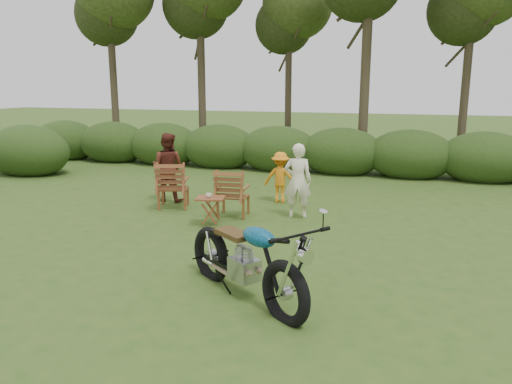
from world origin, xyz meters
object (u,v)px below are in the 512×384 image
(adult_b, at_px, (169,201))
(lawn_chair_right, at_px, (233,216))
(cup, at_px, (209,195))
(child, at_px, (280,202))
(lawn_chair_left, at_px, (174,208))
(motorcycle, at_px, (245,296))
(adult_a, at_px, (297,217))
(side_table, at_px, (211,212))

(adult_b, bearing_deg, lawn_chair_right, 155.62)
(cup, xyz_separation_m, child, (0.79, 2.32, -0.61))
(lawn_chair_left, bearing_deg, lawn_chair_right, 152.30)
(lawn_chair_right, height_order, lawn_chair_left, lawn_chair_left)
(motorcycle, xyz_separation_m, lawn_chair_right, (-1.52, 3.69, 0.00))
(cup, relative_size, adult_a, 0.07)
(lawn_chair_left, xyz_separation_m, adult_a, (2.78, 0.05, 0.00))
(motorcycle, height_order, child, motorcycle)
(lawn_chair_left, height_order, side_table, side_table)
(side_table, xyz_separation_m, child, (0.78, 2.28, -0.28))
(child, bearing_deg, lawn_chair_left, 26.93)
(motorcycle, height_order, adult_b, adult_b)
(side_table, bearing_deg, child, 71.23)
(side_table, xyz_separation_m, cup, (-0.02, -0.04, 0.33))
(lawn_chair_right, height_order, adult_b, adult_b)
(adult_b, bearing_deg, child, -166.51)
(lawn_chair_right, relative_size, adult_a, 0.65)
(motorcycle, bearing_deg, adult_b, 163.23)
(lawn_chair_left, bearing_deg, cup, 122.08)
(motorcycle, xyz_separation_m, lawn_chair_left, (-3.01, 3.95, 0.00))
(cup, bearing_deg, adult_a, 38.17)
(lawn_chair_right, height_order, side_table, side_table)
(motorcycle, relative_size, child, 1.98)
(adult_b, height_order, child, adult_b)
(side_table, distance_m, cup, 0.33)
(side_table, height_order, child, child)
(side_table, xyz_separation_m, adult_b, (-1.74, 1.63, -0.28))
(adult_a, distance_m, adult_b, 3.23)
(lawn_chair_left, relative_size, side_table, 1.84)
(motorcycle, distance_m, side_table, 3.35)
(side_table, relative_size, cup, 5.07)
(lawn_chair_left, height_order, child, child)
(child, bearing_deg, adult_b, 11.45)
(lawn_chair_right, bearing_deg, adult_b, -28.89)
(lawn_chair_left, distance_m, adult_a, 2.78)
(lawn_chair_right, xyz_separation_m, adult_a, (1.29, 0.31, 0.00))
(lawn_chair_left, distance_m, child, 2.44)
(lawn_chair_right, relative_size, lawn_chair_left, 0.95)
(lawn_chair_right, height_order, cup, cup)
(adult_a, bearing_deg, adult_b, -16.01)
(lawn_chair_left, relative_size, cup, 9.32)
(cup, xyz_separation_m, adult_a, (1.47, 1.15, -0.61))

